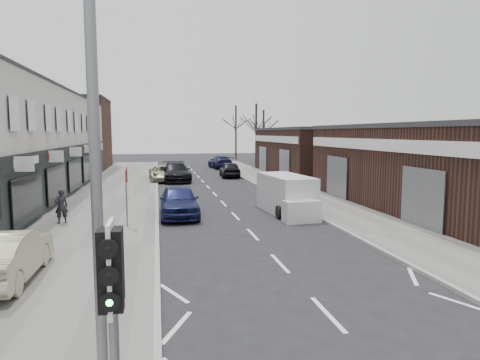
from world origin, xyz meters
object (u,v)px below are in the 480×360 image
street_lamp (106,105)px  parked_car_right_a (282,190)px  parked_car_left_a (179,201)px  warning_sign (127,180)px  parked_car_left_b (176,172)px  parked_car_right_b (230,169)px  sedan_on_pavement (5,256)px  pedestrian (61,206)px  traffic_light (112,289)px  parked_car_left_c (163,173)px  parked_car_right_c (220,162)px  white_van (287,195)px

street_lamp → parked_car_right_a: (8.03, 18.36, -3.81)m
parked_car_left_a → warning_sign: bearing=-132.6°
street_lamp → parked_car_left_b: size_ratio=1.42×
parked_car_right_b → warning_sign: bearing=72.3°
sedan_on_pavement → pedestrian: pedestrian is taller
warning_sign → parked_car_right_b: (8.09, 21.01, -1.46)m
parked_car_right_b → traffic_light: bearing=81.5°
parked_car_left_a → parked_car_left_c: (-0.58, 16.19, -0.12)m
traffic_light → street_lamp: street_lamp is taller
sedan_on_pavement → parked_car_left_c: bearing=-100.1°
parked_car_left_a → parked_car_right_b: size_ratio=1.09×
warning_sign → parked_car_right_c: (8.66, 31.14, -1.45)m
pedestrian → street_lamp: bearing=86.1°
traffic_light → parked_car_right_a: 21.17m
white_van → parked_car_right_c: 28.86m
parked_car_right_b → sedan_on_pavement: bearing=71.6°
street_lamp → pedestrian: street_lamp is taller
white_van → parked_car_left_b: (-5.08, 16.09, -0.13)m
parked_car_right_a → parked_car_right_c: parked_car_right_a is taller
parked_car_left_c → parked_car_right_b: (6.33, 2.30, 0.05)m
white_van → parked_car_right_a: white_van is taller
white_van → parked_car_left_c: (-6.21, 16.41, -0.26)m
sedan_on_pavement → parked_car_right_b: (10.98, 27.49, -0.11)m
pedestrian → parked_car_right_b: bearing=-137.8°
pedestrian → parked_car_right_c: size_ratio=0.30×
warning_sign → sedan_on_pavement: warning_sign is taller
parked_car_left_b → street_lamp: bearing=-96.5°
warning_sign → parked_car_left_b: (2.89, 18.38, -1.38)m
pedestrian → parked_car_left_c: pedestrian is taller
parked_car_left_c → parked_car_left_b: bearing=-18.9°
warning_sign → parked_car_right_a: 10.38m
parked_car_right_b → parked_car_right_c: parked_car_right_c is taller
warning_sign → parked_car_left_c: size_ratio=0.55×
traffic_light → sedan_on_pavement: bearing=115.8°
traffic_light → parked_car_right_a: size_ratio=0.63×
traffic_light → sedan_on_pavement: (-3.65, 7.54, -1.57)m
traffic_light → parked_car_left_a: traffic_light is taller
pedestrian → parked_car_left_a: 5.50m
traffic_light → parked_car_left_b: (2.13, 32.39, -1.60)m
white_van → traffic_light: bearing=-118.9°
parked_car_right_b → street_lamp: bearing=80.9°
parked_car_left_b → parked_car_left_c: 1.18m
street_lamp → white_van: (7.33, 15.09, -3.67)m
traffic_light → warning_sign: traffic_light is taller
street_lamp → white_van: size_ratio=1.51×
sedan_on_pavement → pedestrian: bearing=-88.7°
warning_sign → white_van: warning_sign is taller
white_van → parked_car_right_c: size_ratio=1.02×
white_van → parked_car_right_c: (0.69, 28.85, -0.19)m
parked_car_right_a → parked_car_right_b: bearing=-84.7°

